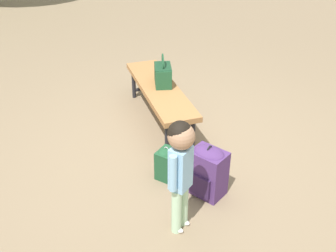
# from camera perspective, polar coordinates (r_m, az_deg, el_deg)

# --- Properties ---
(ground_plane) EXTENTS (40.00, 40.00, 0.00)m
(ground_plane) POSITION_cam_1_polar(r_m,az_deg,el_deg) (4.16, 1.27, -4.44)
(ground_plane) COLOR #7F6B51
(ground_plane) RESTS_ON ground
(park_bench) EXTENTS (1.60, 0.41, 0.45)m
(park_bench) POSITION_cam_1_polar(r_m,az_deg,el_deg) (4.60, -1.19, 4.98)
(park_bench) COLOR #9E6B3D
(park_bench) RESTS_ON ground
(handbag) EXTENTS (0.35, 0.25, 0.37)m
(handbag) POSITION_cam_1_polar(r_m,az_deg,el_deg) (4.58, -0.73, 7.41)
(handbag) COLOR #1E4C2D
(handbag) RESTS_ON park_bench
(child_standing) EXTENTS (0.20, 0.23, 1.00)m
(child_standing) POSITION_cam_1_polar(r_m,az_deg,el_deg) (2.97, 1.81, -5.01)
(child_standing) COLOR #B2D8B2
(child_standing) RESTS_ON ground
(backpack_large) EXTENTS (0.38, 0.35, 0.51)m
(backpack_large) POSITION_cam_1_polar(r_m,az_deg,el_deg) (3.58, 5.73, -6.28)
(backpack_large) COLOR #4C2D66
(backpack_large) RESTS_ON ground
(backpack_small) EXTENTS (0.24, 0.25, 0.34)m
(backpack_small) POSITION_cam_1_polar(r_m,az_deg,el_deg) (3.80, -0.22, -5.16)
(backpack_small) COLOR #1E4C2D
(backpack_small) RESTS_ON ground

